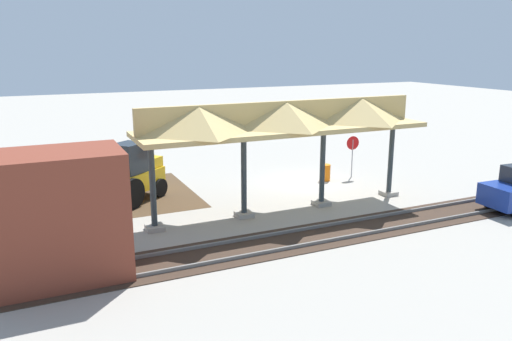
% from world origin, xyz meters
% --- Properties ---
extents(ground_plane, '(120.00, 120.00, 0.00)m').
position_xyz_m(ground_plane, '(0.00, 0.00, 0.00)').
color(ground_plane, '#9E998E').
extents(dirt_work_zone, '(9.76, 7.00, 0.01)m').
position_xyz_m(dirt_work_zone, '(10.97, -1.66, 0.00)').
color(dirt_work_zone, '#4C3823').
rests_on(dirt_work_zone, ground).
extents(platform_canopy, '(12.87, 3.20, 4.90)m').
position_xyz_m(platform_canopy, '(3.31, 3.64, 4.16)').
color(platform_canopy, '#9E998E').
rests_on(platform_canopy, ground).
extents(rail_tracks, '(60.00, 2.58, 0.15)m').
position_xyz_m(rail_tracks, '(0.00, 6.93, 0.03)').
color(rail_tracks, slate).
rests_on(rail_tracks, ground).
extents(stop_sign, '(0.76, 0.08, 2.33)m').
position_xyz_m(stop_sign, '(-2.89, -0.03, 1.68)').
color(stop_sign, gray).
rests_on(stop_sign, ground).
extents(backhoe, '(4.64, 4.05, 2.82)m').
position_xyz_m(backhoe, '(9.20, -0.56, 1.27)').
color(backhoe, '#EAB214').
rests_on(backhoe, ground).
extents(dirt_mound, '(6.15, 6.15, 1.27)m').
position_xyz_m(dirt_mound, '(12.85, -2.66, 0.00)').
color(dirt_mound, '#4C3823').
rests_on(dirt_mound, ground).
extents(brick_utility_building, '(4.20, 2.69, 4.07)m').
position_xyz_m(brick_utility_building, '(12.84, 6.55, 2.04)').
color(brick_utility_building, brown).
rests_on(brick_utility_building, ground).
extents(traffic_barrel, '(0.56, 0.56, 0.90)m').
position_xyz_m(traffic_barrel, '(-1.14, -0.02, 0.45)').
color(traffic_barrel, orange).
rests_on(traffic_barrel, ground).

